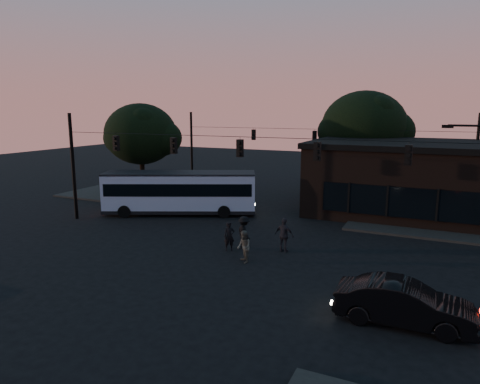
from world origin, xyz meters
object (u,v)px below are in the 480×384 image
at_px(bus, 180,191).
at_px(car, 404,304).
at_px(building, 417,178).
at_px(pedestrian_b, 244,247).
at_px(pedestrian_c, 284,235).
at_px(pedestrian_a, 229,236).
at_px(pedestrian_d, 244,233).

relative_size(bus, car, 2.31).
relative_size(building, pedestrian_b, 9.24).
relative_size(pedestrian_b, pedestrian_c, 0.87).
distance_m(building, pedestrian_c, 14.13).
xyz_separation_m(building, pedestrian_a, (-8.84, -13.72, -1.89)).
xyz_separation_m(pedestrian_c, pedestrian_d, (-2.23, -0.42, -0.02)).
xyz_separation_m(pedestrian_b, pedestrian_d, (-0.90, 2.02, 0.10)).
bearing_deg(building, car, -88.08).
xyz_separation_m(bus, pedestrian_d, (7.78, -5.50, -0.84)).
bearing_deg(building, pedestrian_a, -122.79).
height_order(building, pedestrian_b, building).
xyz_separation_m(building, pedestrian_d, (-8.22, -13.10, -1.77)).
relative_size(building, pedestrian_d, 8.21).
relative_size(building, car, 3.15).
relative_size(pedestrian_a, pedestrian_c, 0.85).
height_order(bus, car, bus).
distance_m(car, pedestrian_d, 10.38).
bearing_deg(car, bus, 55.82).
bearing_deg(bus, pedestrian_c, -51.57).
height_order(building, car, building).
height_order(pedestrian_a, pedestrian_b, pedestrian_b).
xyz_separation_m(pedestrian_a, pedestrian_b, (1.52, -1.39, 0.02)).
xyz_separation_m(bus, pedestrian_c, (10.00, -5.09, -0.82)).
distance_m(pedestrian_a, pedestrian_b, 2.06).
bearing_deg(pedestrian_b, bus, -171.62).
xyz_separation_m(building, pedestrian_c, (-5.99, -12.68, -1.75)).
relative_size(car, pedestrian_c, 2.55).
relative_size(pedestrian_c, pedestrian_d, 1.02).
relative_size(bus, pedestrian_c, 5.90).
bearing_deg(building, pedestrian_d, -122.12).
bearing_deg(pedestrian_a, pedestrian_d, 11.54).
bearing_deg(pedestrian_c, pedestrian_a, 28.30).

